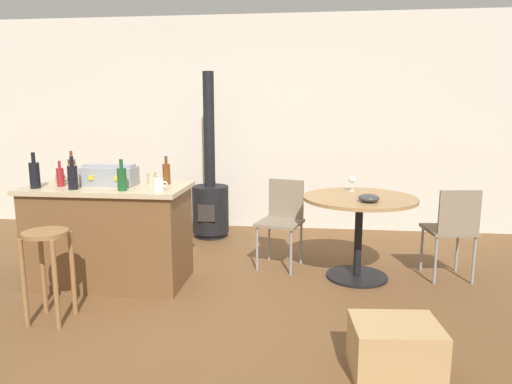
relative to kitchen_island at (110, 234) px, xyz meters
name	(u,v)px	position (x,y,z in m)	size (l,w,h in m)	color
ground_plane	(171,309)	(0.70, -0.50, -0.44)	(8.80, 8.80, 0.00)	brown
back_wall	(229,124)	(0.70, 2.18, 0.91)	(8.00, 0.10, 2.70)	beige
kitchen_island	(110,234)	(0.00, 0.00, 0.00)	(1.39, 0.72, 0.88)	brown
wooden_stool	(47,257)	(-0.12, -0.79, 0.04)	(0.32, 0.32, 0.68)	olive
dining_table	(359,216)	(2.21, 0.36, 0.14)	(1.02, 1.02, 0.76)	black
folding_chair_near	(282,216)	(1.49, 0.63, 0.06)	(0.49, 0.49, 0.85)	#7F705B
folding_chair_far	(452,227)	(3.03, 0.39, 0.06)	(0.45, 0.45, 0.86)	#7F705B
wood_stove	(210,198)	(0.56, 1.58, 0.03)	(0.44, 0.45, 1.97)	black
toolbox	(110,175)	(0.01, 0.03, 0.53)	(0.46, 0.23, 0.18)	gray
bottle_0	(73,177)	(-0.20, -0.21, 0.54)	(0.08, 0.08, 0.28)	black
bottle_1	(60,177)	(-0.39, -0.08, 0.52)	(0.06, 0.06, 0.22)	maroon
bottle_2	(72,170)	(-0.43, 0.21, 0.55)	(0.07, 0.07, 0.28)	#603314
bottle_3	(35,174)	(-0.55, -0.19, 0.56)	(0.08, 0.08, 0.30)	black
bottle_4	(166,173)	(0.49, 0.15, 0.53)	(0.07, 0.07, 0.25)	#603314
bottle_5	(122,179)	(0.23, -0.22, 0.54)	(0.08, 0.08, 0.26)	#194C23
cup_0	(159,185)	(0.53, -0.19, 0.49)	(0.12, 0.08, 0.10)	white
cup_1	(61,179)	(-0.46, 0.04, 0.48)	(0.12, 0.08, 0.09)	tan
cup_2	(152,178)	(0.36, 0.13, 0.49)	(0.12, 0.08, 0.11)	tan
wine_glass	(352,180)	(2.16, 0.65, 0.43)	(0.07, 0.07, 0.14)	silver
serving_bowl	(369,198)	(2.26, 0.13, 0.36)	(0.18, 0.18, 0.07)	#383838
cardboard_box	(395,349)	(2.27, -1.22, -0.28)	(0.50, 0.39, 0.32)	tan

